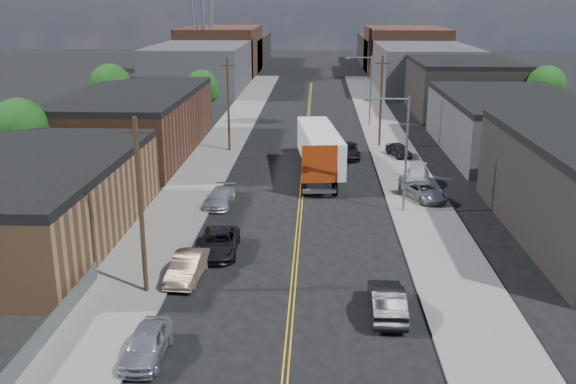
# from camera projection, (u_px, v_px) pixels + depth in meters

# --- Properties ---
(ground) EXTENTS (260.00, 260.00, 0.00)m
(ground) POSITION_uv_depth(u_px,v_px,m) (308.00, 126.00, 83.47)
(ground) COLOR black
(ground) RESTS_ON ground
(centerline) EXTENTS (0.32, 120.00, 0.01)m
(centerline) POSITION_uv_depth(u_px,v_px,m) (305.00, 152.00, 69.13)
(centerline) COLOR gold
(centerline) RESTS_ON ground
(sidewalk_left) EXTENTS (5.00, 140.00, 0.15)m
(sidewalk_left) POSITION_uv_depth(u_px,v_px,m) (218.00, 151.00, 69.53)
(sidewalk_left) COLOR slate
(sidewalk_left) RESTS_ON ground
(sidewalk_right) EXTENTS (5.00, 140.00, 0.15)m
(sidewalk_right) POSITION_uv_depth(u_px,v_px,m) (394.00, 152.00, 68.69)
(sidewalk_right) COLOR slate
(sidewalk_right) RESTS_ON ground
(warehouse_tan) EXTENTS (12.00, 22.00, 5.60)m
(warehouse_tan) POSITION_uv_depth(u_px,v_px,m) (31.00, 200.00, 43.29)
(warehouse_tan) COLOR brown
(warehouse_tan) RESTS_ON ground
(warehouse_brown) EXTENTS (12.00, 26.00, 6.60)m
(warehouse_brown) POSITION_uv_depth(u_px,v_px,m) (136.00, 122.00, 68.01)
(warehouse_brown) COLOR #543021
(warehouse_brown) RESTS_ON ground
(industrial_right_b) EXTENTS (14.00, 24.00, 6.10)m
(industrial_right_b) POSITION_uv_depth(u_px,v_px,m) (512.00, 124.00, 68.23)
(industrial_right_b) COLOR #363638
(industrial_right_b) RESTS_ON ground
(industrial_right_c) EXTENTS (14.00, 22.00, 7.60)m
(industrial_right_c) POSITION_uv_depth(u_px,v_px,m) (461.00, 86.00, 92.88)
(industrial_right_c) COLOR black
(industrial_right_c) RESTS_ON ground
(skyline_left_a) EXTENTS (16.00, 30.00, 8.00)m
(skyline_left_a) POSITION_uv_depth(u_px,v_px,m) (201.00, 67.00, 116.68)
(skyline_left_a) COLOR #363638
(skyline_left_a) RESTS_ON ground
(skyline_right_a) EXTENTS (16.00, 30.00, 8.00)m
(skyline_right_a) POSITION_uv_depth(u_px,v_px,m) (422.00, 68.00, 114.91)
(skyline_right_a) COLOR #363638
(skyline_right_a) RESTS_ON ground
(skyline_left_b) EXTENTS (16.00, 26.00, 10.00)m
(skyline_left_b) POSITION_uv_depth(u_px,v_px,m) (221.00, 51.00, 140.30)
(skyline_left_b) COLOR #543021
(skyline_left_b) RESTS_ON ground
(skyline_right_b) EXTENTS (16.00, 26.00, 10.00)m
(skyline_right_b) POSITION_uv_depth(u_px,v_px,m) (405.00, 51.00, 138.54)
(skyline_right_b) COLOR #543021
(skyline_right_b) RESTS_ON ground
(skyline_left_c) EXTENTS (16.00, 40.00, 7.00)m
(skyline_left_c) POSITION_uv_depth(u_px,v_px,m) (233.00, 51.00, 159.86)
(skyline_left_c) COLOR black
(skyline_left_c) RESTS_ON ground
(skyline_right_c) EXTENTS (16.00, 40.00, 7.00)m
(skyline_right_c) POSITION_uv_depth(u_px,v_px,m) (394.00, 51.00, 158.10)
(skyline_right_c) COLOR black
(skyline_right_c) RESTS_ON ground
(streetlight_near) EXTENTS (3.39, 0.25, 9.00)m
(streetlight_near) POSITION_uv_depth(u_px,v_px,m) (401.00, 145.00, 48.13)
(streetlight_near) COLOR gray
(streetlight_near) RESTS_ON ground
(streetlight_far) EXTENTS (3.39, 0.25, 9.00)m
(streetlight_far) POSITION_uv_depth(u_px,v_px,m) (367.00, 85.00, 81.60)
(streetlight_far) COLOR gray
(streetlight_far) RESTS_ON ground
(utility_pole_left_near) EXTENTS (1.60, 0.26, 10.00)m
(utility_pole_left_near) POSITION_uv_depth(u_px,v_px,m) (141.00, 206.00, 34.53)
(utility_pole_left_near) COLOR black
(utility_pole_left_near) RESTS_ON ground
(utility_pole_left_far) EXTENTS (1.60, 0.26, 10.00)m
(utility_pole_left_far) POSITION_uv_depth(u_px,v_px,m) (228.00, 104.00, 68.01)
(utility_pole_left_far) COLOR black
(utility_pole_left_far) RESTS_ON ground
(utility_pole_right) EXTENTS (1.60, 0.26, 10.00)m
(utility_pole_right) POSITION_uv_depth(u_px,v_px,m) (381.00, 101.00, 70.15)
(utility_pole_right) COLOR black
(utility_pole_right) RESTS_ON ground
(chainlink_fence) EXTENTS (0.05, 16.00, 1.22)m
(chainlink_fence) POSITION_uv_depth(u_px,v_px,m) (40.00, 340.00, 29.75)
(chainlink_fence) COLOR slate
(chainlink_fence) RESTS_ON ground
(tree_left_near) EXTENTS (4.85, 4.76, 7.91)m
(tree_left_near) POSITION_uv_depth(u_px,v_px,m) (20.00, 130.00, 54.34)
(tree_left_near) COLOR black
(tree_left_near) RESTS_ON ground
(tree_left_mid) EXTENTS (5.10, 5.04, 8.37)m
(tree_left_mid) POSITION_uv_depth(u_px,v_px,m) (111.00, 88.00, 78.17)
(tree_left_mid) COLOR black
(tree_left_mid) RESTS_ON ground
(tree_left_far) EXTENTS (4.35, 4.20, 6.97)m
(tree_left_far) POSITION_uv_depth(u_px,v_px,m) (203.00, 88.00, 84.68)
(tree_left_far) COLOR black
(tree_left_far) RESTS_ON ground
(tree_right_far) EXTENTS (4.85, 4.76, 7.91)m
(tree_right_far) POSITION_uv_depth(u_px,v_px,m) (546.00, 87.00, 80.66)
(tree_right_far) COLOR black
(tree_right_far) RESTS_ON ground
(semi_truck) EXTENTS (4.46, 17.38, 4.48)m
(semi_truck) POSITION_uv_depth(u_px,v_px,m) (319.00, 146.00, 60.47)
(semi_truck) COLOR silver
(semi_truck) RESTS_ON ground
(car_left_a) EXTENTS (1.82, 4.39, 1.49)m
(car_left_a) POSITION_uv_depth(u_px,v_px,m) (147.00, 344.00, 29.26)
(car_left_a) COLOR #B4B6BA
(car_left_a) RESTS_ON ground
(car_left_b) EXTENTS (1.98, 4.78, 1.54)m
(car_left_b) POSITION_uv_depth(u_px,v_px,m) (187.00, 267.00, 37.56)
(car_left_b) COLOR #8A6E5A
(car_left_b) RESTS_ON ground
(car_left_c) EXTENTS (2.63, 5.35, 1.46)m
(car_left_c) POSITION_uv_depth(u_px,v_px,m) (219.00, 243.00, 41.40)
(car_left_c) COLOR black
(car_left_c) RESTS_ON ground
(car_left_d) EXTENTS (2.25, 4.83, 1.36)m
(car_left_d) POSITION_uv_depth(u_px,v_px,m) (220.00, 197.00, 51.04)
(car_left_d) COLOR #BABCC0
(car_left_d) RESTS_ON ground
(car_right_oncoming) EXTENTS (1.76, 4.96, 1.63)m
(car_right_oncoming) POSITION_uv_depth(u_px,v_px,m) (387.00, 301.00, 33.28)
(car_right_oncoming) COLOR black
(car_right_oncoming) RESTS_ON ground
(car_right_lot_a) EXTENTS (4.00, 5.36, 1.35)m
(car_right_lot_a) POSITION_uv_depth(u_px,v_px,m) (424.00, 191.00, 52.19)
(car_right_lot_a) COLOR #96989A
(car_right_lot_a) RESTS_ON sidewalk_right
(car_right_lot_b) EXTENTS (2.54, 5.13, 1.43)m
(car_right_lot_b) POSITION_uv_depth(u_px,v_px,m) (418.00, 176.00, 56.55)
(car_right_lot_b) COLOR #BEBEBE
(car_right_lot_b) RESTS_ON sidewalk_right
(car_right_lot_c) EXTENTS (2.74, 4.32, 1.37)m
(car_right_lot_c) POSITION_uv_depth(u_px,v_px,m) (399.00, 150.00, 66.51)
(car_right_lot_c) COLOR black
(car_right_lot_c) RESTS_ON sidewalk_right
(car_ahead_truck) EXTENTS (2.73, 5.61, 1.54)m
(car_ahead_truck) POSITION_uv_depth(u_px,v_px,m) (346.00, 151.00, 66.47)
(car_ahead_truck) COLOR black
(car_ahead_truck) RESTS_ON ground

